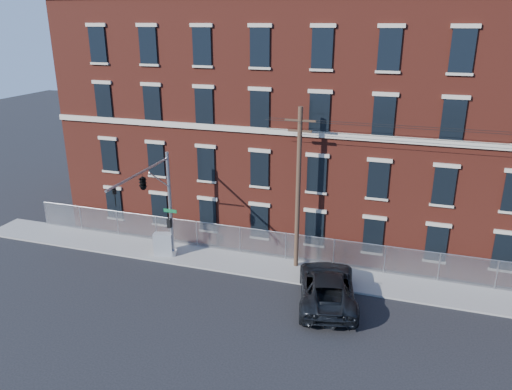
{
  "coord_description": "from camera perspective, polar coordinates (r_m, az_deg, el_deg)",
  "views": [
    {
      "loc": [
        8.05,
        -21.47,
        14.69
      ],
      "look_at": [
        -0.13,
        4.0,
        5.14
      ],
      "focal_mm": 34.42,
      "sensor_mm": 36.0,
      "label": 1
    }
  ],
  "objects": [
    {
      "name": "ground",
      "position": [
        27.23,
        -2.38,
        -13.02
      ],
      "size": [
        140.0,
        140.0,
        0.0
      ],
      "primitive_type": "plane",
      "color": "black",
      "rests_on": "ground"
    },
    {
      "name": "sidewalk",
      "position": [
        30.5,
        23.3,
        -10.8
      ],
      "size": [
        65.0,
        3.0,
        0.12
      ],
      "primitive_type": "cube",
      "color": "gray",
      "rests_on": "ground"
    },
    {
      "name": "mill_building",
      "position": [
        36.21,
        23.97,
        7.56
      ],
      "size": [
        55.3,
        14.32,
        16.3
      ],
      "color": "#5E2015",
      "rests_on": "ground"
    },
    {
      "name": "chain_link_fence",
      "position": [
        31.18,
        23.37,
        -8.03
      ],
      "size": [
        59.06,
        0.06,
        1.85
      ],
      "color": "#A5A8AD",
      "rests_on": "ground"
    },
    {
      "name": "traffic_signal_mast",
      "position": [
        29.04,
        -12.23,
        0.5
      ],
      "size": [
        0.9,
        6.75,
        7.0
      ],
      "color": "#9EA0A5",
      "rests_on": "ground"
    },
    {
      "name": "utility_pole_near",
      "position": [
        29.27,
        4.93,
        0.94
      ],
      "size": [
        1.8,
        0.28,
        10.0
      ],
      "color": "#422E21",
      "rests_on": "ground"
    },
    {
      "name": "pickup_truck",
      "position": [
        27.64,
        8.26,
        -10.51
      ],
      "size": [
        4.31,
        6.98,
        1.8
      ],
      "primitive_type": "imported",
      "rotation": [
        0.0,
        0.0,
        3.36
      ],
      "color": "black",
      "rests_on": "ground"
    },
    {
      "name": "utility_cabinet",
      "position": [
        32.78,
        -10.71,
        -5.64
      ],
      "size": [
        1.33,
        0.9,
        1.52
      ],
      "primitive_type": "cube",
      "rotation": [
        0.0,
        0.0,
        0.26
      ],
      "color": "#929598",
      "rests_on": "sidewalk"
    }
  ]
}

